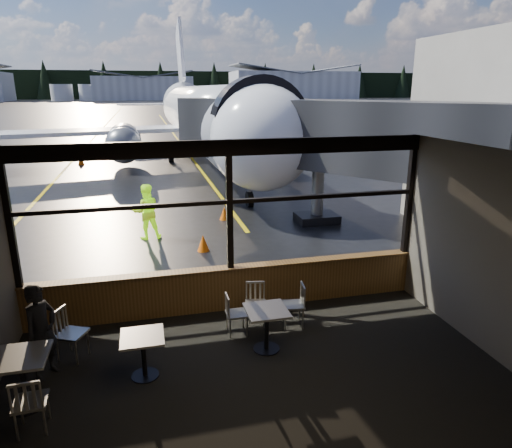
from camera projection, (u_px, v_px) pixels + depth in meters
name	position (u px, v px, depth m)	size (l,w,h in m)	color
ground_plane	(147.00, 106.00, 121.25)	(520.00, 520.00, 0.00)	black
carpet_floor	(269.00, 398.00, 6.76)	(8.00, 6.00, 0.01)	black
ceiling	(271.00, 164.00, 5.77)	(8.00, 6.00, 0.04)	#38332D
window_sill	(231.00, 289.00, 9.43)	(8.00, 0.28, 0.90)	brown
window_header	(228.00, 148.00, 8.60)	(8.00, 0.18, 0.30)	black
mullion_left	(9.00, 220.00, 8.03)	(0.12, 0.12, 2.60)	black
mullion_centre	(229.00, 207.00, 8.93)	(0.12, 0.12, 2.60)	black
mullion_right	(409.00, 196.00, 9.83)	(0.12, 0.12, 2.60)	black
window_transom	(229.00, 202.00, 8.90)	(8.00, 0.10, 0.08)	black
airliner	(205.00, 76.00, 26.85)	(28.11, 33.73, 10.31)	white
jet_bridge	(307.00, 159.00, 14.87)	(8.33, 10.18, 4.44)	#2F2F31
cafe_table_near	(267.00, 330.00, 7.94)	(0.71, 0.71, 0.78)	gray
cafe_table_mid	(144.00, 356.00, 7.19)	(0.66, 0.66, 0.73)	#9F9A93
cafe_table_left	(24.00, 382.00, 6.49)	(0.76, 0.76, 0.83)	#99958D
chair_near_e	(293.00, 305.00, 8.74)	(0.47, 0.47, 0.87)	#B4AEA2
chair_near_w	(237.00, 314.00, 8.46)	(0.44, 0.44, 0.81)	beige
chair_near_n	(256.00, 305.00, 8.78)	(0.46, 0.46, 0.84)	#B3AEA1
chair_mid_w	(72.00, 334.00, 7.67)	(0.50, 0.50, 0.91)	#B2AEA1
chair_left_s	(31.00, 402.00, 6.02)	(0.48, 0.48, 0.88)	beige
passenger	(42.00, 332.00, 7.11)	(0.57, 0.37, 1.57)	black
ground_crew	(146.00, 212.00, 13.80)	(0.82, 0.64, 1.68)	#BFF219
cone_nose	(224.00, 213.00, 15.95)	(0.34, 0.34, 0.47)	orange
cone_wing	(81.00, 160.00, 27.49)	(0.38, 0.38, 0.53)	#E85C07
hangar_mid	(143.00, 87.00, 180.33)	(38.00, 15.00, 10.00)	silver
hangar_right	(293.00, 85.00, 187.24)	(50.00, 20.00, 12.00)	silver
fuel_tank_a	(62.00, 92.00, 171.25)	(8.00, 8.00, 6.00)	silver
fuel_tank_b	(90.00, 92.00, 173.54)	(8.00, 8.00, 6.00)	silver
fuel_tank_c	(117.00, 92.00, 175.82)	(8.00, 8.00, 6.00)	silver
treeline	(143.00, 85.00, 203.32)	(360.00, 3.00, 12.00)	black
cone_extra	(203.00, 243.00, 12.87)	(0.34, 0.34, 0.47)	#FD6008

